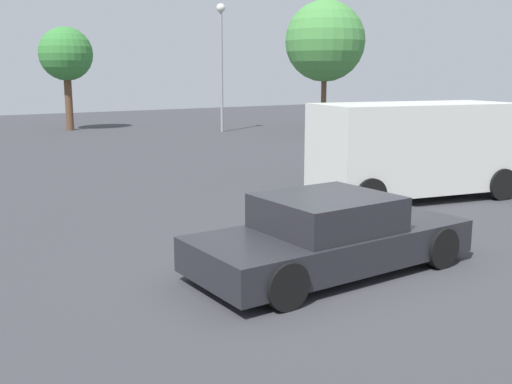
% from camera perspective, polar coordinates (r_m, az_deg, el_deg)
% --- Properties ---
extents(ground_plane, '(80.00, 80.00, 0.00)m').
position_cam_1_polar(ground_plane, '(9.07, 6.49, -7.85)').
color(ground_plane, '#38383D').
extents(sedan_foreground, '(4.42, 1.95, 1.18)m').
position_cam_1_polar(sedan_foreground, '(9.08, 7.10, -4.22)').
color(sedan_foreground, '#232328').
rests_on(sedan_foreground, ground_plane).
extents(van_white, '(5.19, 3.19, 2.28)m').
position_cam_1_polar(van_white, '(14.81, 14.97, 4.16)').
color(van_white, silver).
rests_on(van_white, ground_plane).
extents(light_post_near, '(0.44, 0.44, 6.45)m').
position_cam_1_polar(light_post_near, '(31.15, -3.36, 13.84)').
color(light_post_near, gray).
rests_on(light_post_near, ground_plane).
extents(tree_back_left, '(2.79, 2.79, 5.41)m').
position_cam_1_polar(tree_back_left, '(33.55, -17.79, 12.44)').
color(tree_back_left, brown).
rests_on(tree_back_left, ground_plane).
extents(tree_back_center, '(4.15, 4.15, 6.72)m').
position_cam_1_polar(tree_back_center, '(31.91, 6.63, 14.18)').
color(tree_back_center, brown).
rests_on(tree_back_center, ground_plane).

